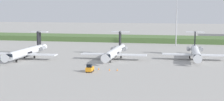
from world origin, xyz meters
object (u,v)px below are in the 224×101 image
(antenna_mast, at_px, (176,23))
(safety_cone_rear_marker, at_px, (117,70))
(safety_cone_mid_marker, at_px, (109,70))
(regional_jet_second, at_px, (27,52))
(regional_jet_third, at_px, (115,52))
(regional_jet_fourth, at_px, (196,52))
(safety_cone_front_marker, at_px, (99,69))
(baggage_tug, at_px, (90,68))

(antenna_mast, distance_m, safety_cone_rear_marker, 69.38)
(safety_cone_mid_marker, bearing_deg, antenna_mast, 75.22)
(regional_jet_second, height_order, antenna_mast, antenna_mast)
(regional_jet_second, bearing_deg, regional_jet_third, 10.35)
(regional_jet_fourth, relative_size, safety_cone_rear_marker, 56.36)
(antenna_mast, xyz_separation_m, safety_cone_mid_marker, (-17.67, -66.97, -10.67))
(safety_cone_front_marker, bearing_deg, regional_jet_third, 88.01)
(safety_cone_front_marker, height_order, safety_cone_mid_marker, same)
(regional_jet_second, distance_m, safety_cone_mid_marker, 36.84)
(baggage_tug, bearing_deg, regional_jet_third, 84.76)
(antenna_mast, bearing_deg, baggage_tug, -107.84)
(safety_cone_front_marker, bearing_deg, baggage_tug, -110.83)
(regional_jet_fourth, xyz_separation_m, safety_cone_rear_marker, (-22.81, -26.14, -2.26))
(regional_jet_third, relative_size, antenna_mast, 1.17)
(antenna_mast, height_order, safety_cone_front_marker, antenna_mast)
(baggage_tug, height_order, safety_cone_front_marker, baggage_tug)
(regional_jet_third, relative_size, safety_cone_front_marker, 56.36)
(regional_jet_third, distance_m, safety_cone_mid_marker, 21.89)
(regional_jet_fourth, bearing_deg, regional_jet_third, -170.39)
(regional_jet_second, xyz_separation_m, baggage_tug, (28.14, -19.35, -1.53))
(antenna_mast, relative_size, safety_cone_rear_marker, 48.20)
(baggage_tug, height_order, safety_cone_mid_marker, baggage_tug)
(safety_cone_front_marker, relative_size, safety_cone_mid_marker, 1.00)
(antenna_mast, xyz_separation_m, safety_cone_front_marker, (-21.05, -66.16, -10.67))
(baggage_tug, xyz_separation_m, safety_cone_front_marker, (1.56, 4.10, -0.73))
(safety_cone_mid_marker, bearing_deg, safety_cone_front_marker, 166.60)
(safety_cone_front_marker, xyz_separation_m, safety_cone_rear_marker, (5.66, -0.64, 0.00))
(regional_jet_third, height_order, safety_cone_front_marker, regional_jet_third)
(regional_jet_third, height_order, antenna_mast, antenna_mast)
(antenna_mast, bearing_deg, safety_cone_mid_marker, -104.78)
(regional_jet_third, distance_m, safety_cone_rear_marker, 22.12)
(regional_jet_second, distance_m, baggage_tug, 34.19)
(regional_jet_fourth, xyz_separation_m, antenna_mast, (-7.42, 40.66, 8.41))
(baggage_tug, bearing_deg, regional_jet_second, 145.49)
(antenna_mast, height_order, safety_cone_mid_marker, antenna_mast)
(baggage_tug, bearing_deg, regional_jet_fourth, 44.59)
(antenna_mast, bearing_deg, regional_jet_second, -134.91)
(safety_cone_mid_marker, xyz_separation_m, safety_cone_rear_marker, (2.28, 0.17, 0.00))
(regional_jet_third, bearing_deg, safety_cone_mid_marker, -82.99)
(regional_jet_fourth, bearing_deg, safety_cone_front_marker, -138.15)
(regional_jet_second, distance_m, regional_jet_third, 30.93)
(safety_cone_front_marker, height_order, safety_cone_rear_marker, same)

